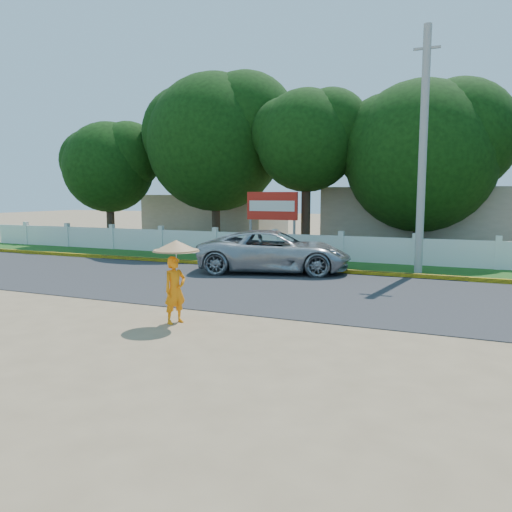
{
  "coord_description": "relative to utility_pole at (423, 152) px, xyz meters",
  "views": [
    {
      "loc": [
        4.9,
        -9.51,
        2.87
      ],
      "look_at": [
        0.0,
        2.0,
        1.3
      ],
      "focal_mm": 35.0,
      "sensor_mm": 36.0,
      "label": 1
    }
  ],
  "objects": [
    {
      "name": "fence",
      "position": [
        -3.31,
        2.0,
        -3.76
      ],
      "size": [
        40.0,
        0.1,
        1.1
      ],
      "primitive_type": "cube",
      "color": "silver",
      "rests_on": "ground"
    },
    {
      "name": "building_far",
      "position": [
        -13.31,
        9.8,
        -2.91
      ],
      "size": [
        8.0,
        5.0,
        2.8
      ],
      "primitive_type": "cube",
      "color": "#B7AD99",
      "rests_on": "ground"
    },
    {
      "name": "monk_with_parasol",
      "position": [
        -4.29,
        -9.43,
        -3.1
      ],
      "size": [
        1.02,
        1.02,
        1.86
      ],
      "color": "orange",
      "rests_on": "ground"
    },
    {
      "name": "billboard",
      "position": [
        -6.88,
        3.1,
        -2.17
      ],
      "size": [
        2.5,
        0.13,
        2.95
      ],
      "color": "gray",
      "rests_on": "ground"
    },
    {
      "name": "curb",
      "position": [
        -3.31,
        -1.15,
        -4.23
      ],
      "size": [
        40.0,
        0.18,
        0.16
      ],
      "primitive_type": "cube",
      "color": "yellow",
      "rests_on": "ground"
    },
    {
      "name": "grass_verge",
      "position": [
        -3.31,
        0.55,
        -4.3
      ],
      "size": [
        60.0,
        3.5,
        0.03
      ],
      "primitive_type": "cube",
      "color": "#2D601E",
      "rests_on": "ground"
    },
    {
      "name": "utility_pole",
      "position": [
        0.0,
        0.0,
        0.0
      ],
      "size": [
        0.28,
        0.28,
        8.63
      ],
      "primitive_type": "cylinder",
      "color": "#999997",
      "rests_on": "ground"
    },
    {
      "name": "road",
      "position": [
        -3.31,
        -4.7,
        -4.3
      ],
      "size": [
        60.0,
        7.0,
        0.02
      ],
      "primitive_type": "cube",
      "color": "#38383A",
      "rests_on": "ground"
    },
    {
      "name": "ground",
      "position": [
        -3.31,
        -9.2,
        -4.31
      ],
      "size": [
        120.0,
        120.0,
        0.0
      ],
      "primitive_type": "plane",
      "color": "#9E8460",
      "rests_on": "ground"
    },
    {
      "name": "tree_row",
      "position": [
        -0.67,
        4.93,
        0.66
      ],
      "size": [
        38.51,
        7.31,
        9.09
      ],
      "color": "#473828",
      "rests_on": "ground"
    },
    {
      "name": "vehicle",
      "position": [
        -4.91,
        -1.76,
        -3.54
      ],
      "size": [
        6.03,
        3.97,
        1.54
      ],
      "primitive_type": "imported",
      "rotation": [
        0.0,
        0.0,
        1.85
      ],
      "color": "#A4A8AC",
      "rests_on": "ground"
    },
    {
      "name": "building_near",
      "position": [
        -0.31,
        8.8,
        -2.71
      ],
      "size": [
        10.0,
        6.0,
        3.2
      ],
      "primitive_type": "cube",
      "color": "#B7AD99",
      "rests_on": "ground"
    }
  ]
}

